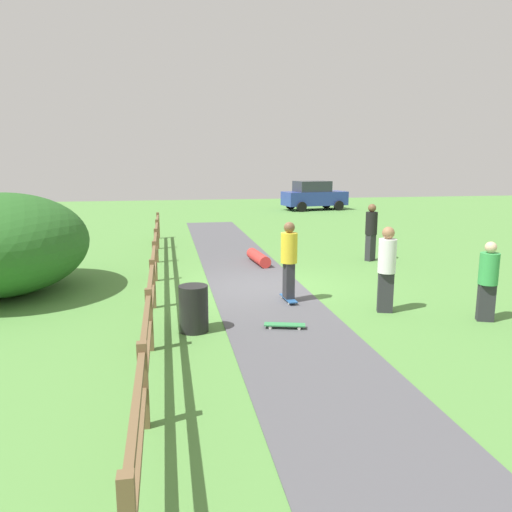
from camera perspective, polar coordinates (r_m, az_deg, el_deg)
name	(u,v)px	position (r m, az deg, el deg)	size (l,w,h in m)	color
ground_plane	(257,288)	(12.81, 0.17, -3.71)	(60.00, 60.00, 0.00)	#568E42
asphalt_path	(257,288)	(12.81, 0.17, -3.67)	(2.40, 28.00, 0.02)	#515156
wooden_fence	(154,267)	(12.46, -11.67, -1.20)	(0.12, 18.12, 1.10)	brown
bush_large	(3,243)	(13.63, -27.08, 1.29)	(4.04, 4.84, 2.47)	#286023
trash_bin	(194,309)	(9.60, -7.17, -6.01)	(0.56, 0.56, 0.90)	black
skater_riding	(289,257)	(11.35, 3.81, -0.16)	(0.40, 0.81, 1.85)	#265999
skater_fallen	(261,258)	(15.79, 0.52, -0.18)	(1.32, 1.67, 0.36)	red
skateboard_loose	(285,325)	(9.76, 3.31, -7.90)	(0.82, 0.40, 0.08)	#338C4C
bystander_white	(387,265)	(10.95, 14.78, -1.02)	(0.48, 0.48, 1.86)	#2D2D33
bystander_green	(488,278)	(11.07, 25.11, -2.29)	(0.49, 0.49, 1.64)	#2D2D33
bystander_black	(371,229)	(16.58, 13.09, 3.00)	(0.53, 0.53, 1.86)	#2D2D33
parked_car_blue	(314,195)	(33.51, 6.67, 6.92)	(4.42, 2.52, 1.92)	#283D99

